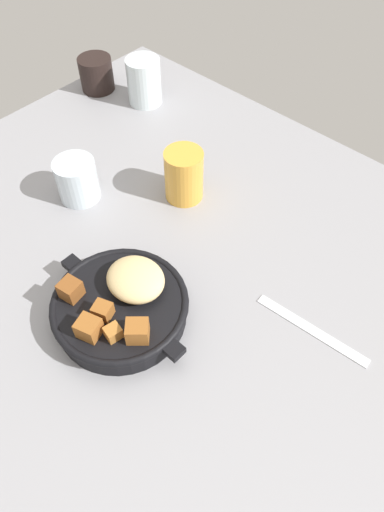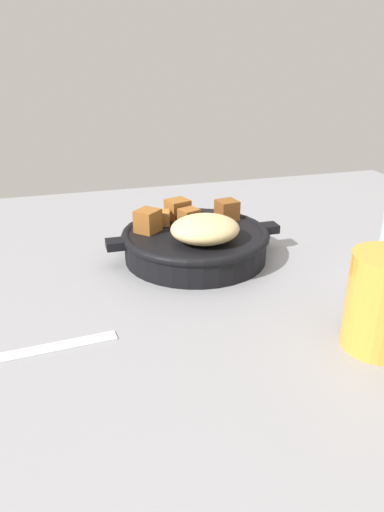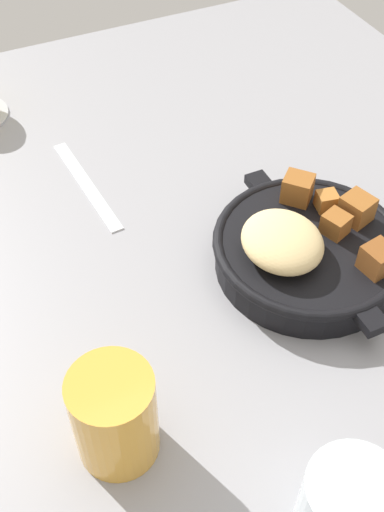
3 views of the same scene
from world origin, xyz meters
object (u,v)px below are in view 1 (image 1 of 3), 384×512
at_px(coffee_mug_dark, 96,74).
at_px(water_glass_short, 77,180).
at_px(cast_iron_skillet, 121,305).
at_px(butter_knife, 312,329).
at_px(juice_glass_amber, 184,175).
at_px(water_glass_tall, 144,81).

bearing_deg(coffee_mug_dark, water_glass_short, -45.81).
xyz_separation_m(cast_iron_skillet, butter_knife, (0.23, 0.18, -0.03)).
bearing_deg(juice_glass_amber, water_glass_short, -136.79).
distance_m(water_glass_tall, coffee_mug_dark, 0.13).
xyz_separation_m(juice_glass_amber, water_glass_short, (-0.14, -0.13, -0.01)).
bearing_deg(cast_iron_skillet, juice_glass_amber, 113.48).
distance_m(water_glass_short, coffee_mug_dark, 0.37).
bearing_deg(butter_knife, juice_glass_amber, 161.85).
relative_size(cast_iron_skillet, juice_glass_amber, 2.53).
distance_m(juice_glass_amber, water_glass_short, 0.20).
bearing_deg(coffee_mug_dark, juice_glass_amber, -17.71).
bearing_deg(water_glass_short, butter_knife, 5.98).
distance_m(water_glass_tall, water_glass_short, 0.33).
height_order(cast_iron_skillet, coffee_mug_dark, coffee_mug_dark).
bearing_deg(water_glass_tall, coffee_mug_dark, -162.19).
xyz_separation_m(juice_glass_amber, water_glass_tall, (-0.28, 0.17, 0.00)).
bearing_deg(juice_glass_amber, butter_knife, -13.70).
bearing_deg(butter_knife, coffee_mug_dark, 159.68).
relative_size(cast_iron_skillet, butter_knife, 1.35).
bearing_deg(juice_glass_amber, cast_iron_skillet, -66.52).
bearing_deg(water_glass_tall, butter_knife, -21.91).
xyz_separation_m(cast_iron_skillet, water_glass_tall, (-0.39, 0.42, 0.02)).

